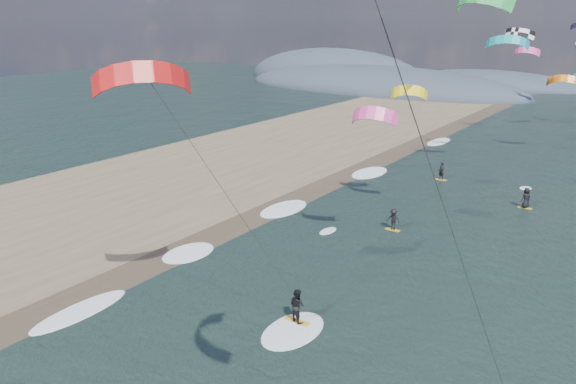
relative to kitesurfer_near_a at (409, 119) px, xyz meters
The scene contains 8 objects.
sand_strip 37.82m from the kitesurfer_near_a, 164.25° to the left, with size 26.00×240.00×0.00m, color brown.
wet_sand_strip 27.53m from the kitesurfer_near_a, 156.45° to the left, with size 3.00×240.00×0.00m, color #382D23.
coastal_hills 121.39m from the kitesurfer_near_a, 117.04° to the left, with size 80.00×41.00×15.00m.
kitesurfer_near_a is the anchor object (origin of this frame).
kitesurfer_near_b 15.19m from the kitesurfer_near_a, 150.72° to the left, with size 7.01×9.43×14.17m.
far_kitesurfers 36.77m from the kitesurfer_near_a, 106.67° to the left, with size 9.84×15.54×1.75m.
bg_kite_field 55.23m from the kitesurfer_near_a, 99.91° to the left, with size 9.86×72.87×10.70m.
shoreline_surf 28.64m from the kitesurfer_near_a, 145.42° to the left, with size 2.40×79.40×0.11m.
Camera 1 is at (14.22, -9.54, 15.39)m, focal length 35.00 mm.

